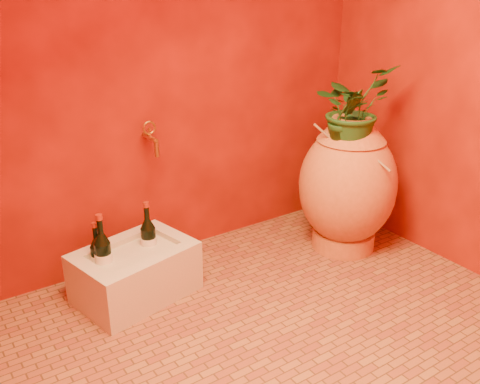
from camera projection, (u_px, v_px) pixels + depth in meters
floor at (278, 331)px, 2.54m from camera, size 2.50×2.50×0.00m
wall_back at (169, 39)px, 2.83m from camera, size 2.50×0.02×2.50m
wall_right at (480, 42)px, 2.70m from camera, size 0.02×2.00×2.50m
amphora at (348, 185)px, 3.16m from camera, size 0.72×0.72×0.83m
stone_basin at (135, 273)px, 2.77m from camera, size 0.66×0.52×0.28m
wine_bottle_a at (103, 256)px, 2.65m from camera, size 0.09×0.09×0.35m
wine_bottle_b at (149, 240)px, 2.82m from camera, size 0.08×0.08×0.34m
wine_bottle_c at (98, 257)px, 2.68m from camera, size 0.07×0.07×0.30m
wall_tap at (151, 137)px, 2.85m from camera, size 0.08×0.16×0.18m
plant_main at (353, 108)px, 2.97m from camera, size 0.48×0.43×0.48m
plant_side at (345, 119)px, 2.93m from camera, size 0.23×0.22×0.34m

